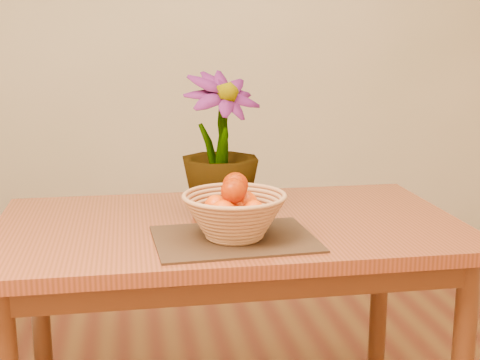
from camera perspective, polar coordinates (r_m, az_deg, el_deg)
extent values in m
cube|color=beige|center=(3.89, -5.37, 13.10)|extent=(4.00, 0.02, 2.70)
cube|color=maroon|center=(2.04, -0.87, -4.09)|extent=(1.40, 0.80, 0.04)
cube|color=#4A2511|center=(2.06, -0.86, -5.69)|extent=(1.28, 0.68, 0.08)
cylinder|color=#4A2511|center=(2.47, -16.66, -10.84)|extent=(0.06, 0.06, 0.71)
cylinder|color=#4A2511|center=(2.61, 11.80, -9.23)|extent=(0.06, 0.06, 0.71)
cube|color=#352113|center=(1.86, -0.47, -5.04)|extent=(0.46, 0.35, 0.01)
cylinder|color=#BA7A4D|center=(1.85, -0.47, -4.83)|extent=(0.15, 0.15, 0.01)
sphere|color=#F55E04|center=(1.83, -0.48, -2.60)|extent=(0.06, 0.06, 0.06)
sphere|color=#F55E04|center=(1.88, 0.43, -2.00)|extent=(0.07, 0.07, 0.07)
sphere|color=#F55E04|center=(1.86, -2.06, -2.26)|extent=(0.07, 0.07, 0.07)
sphere|color=#F55E04|center=(1.78, -1.44, -2.84)|extent=(0.07, 0.07, 0.07)
sphere|color=#F55E04|center=(1.80, 1.15, -2.75)|extent=(0.07, 0.07, 0.07)
sphere|color=#F55E04|center=(1.85, -0.40, -0.45)|extent=(0.07, 0.07, 0.07)
sphere|color=#F55E04|center=(1.79, -0.57, -0.94)|extent=(0.07, 0.07, 0.07)
sphere|color=#F55E04|center=(1.85, -0.40, -0.45)|extent=(0.07, 0.07, 0.07)
sphere|color=#F55E04|center=(1.79, -0.57, -0.94)|extent=(0.07, 0.07, 0.07)
imported|color=#144714|center=(2.08, -1.73, 3.08)|extent=(0.33, 0.33, 0.44)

